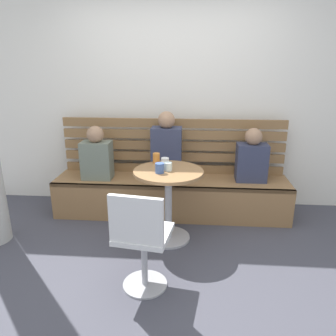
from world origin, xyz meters
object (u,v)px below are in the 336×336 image
(booth_bench, at_px, (171,196))
(person_adult, at_px, (167,149))
(cup_tumbler_orange, at_px, (156,158))
(cup_mug_blue, at_px, (160,168))
(cup_glass_short, at_px, (168,167))
(person_child_left, at_px, (252,158))
(white_chair, at_px, (141,238))
(cup_ceramic_white, at_px, (165,161))
(person_child_middle, at_px, (97,156))
(cup_espresso_small, at_px, (163,165))
(cafe_table, at_px, (168,192))

(booth_bench, height_order, person_adult, person_adult)
(cup_tumbler_orange, height_order, cup_mug_blue, cup_tumbler_orange)
(cup_glass_short, distance_m, cup_tumbler_orange, 0.29)
(person_child_left, xyz_separation_m, cup_mug_blue, (-0.97, -0.69, 0.08))
(white_chair, distance_m, cup_mug_blue, 0.80)
(cup_ceramic_white, bearing_deg, white_chair, -95.24)
(cup_mug_blue, relative_size, cup_ceramic_white, 1.19)
(booth_bench, height_order, person_child_left, person_child_left)
(person_child_middle, relative_size, cup_tumbler_orange, 6.15)
(white_chair, distance_m, person_adult, 1.46)
(cup_glass_short, bearing_deg, person_adult, 96.18)
(person_adult, distance_m, cup_mug_blue, 0.70)
(person_adult, xyz_separation_m, cup_mug_blue, (-0.01, -0.70, -0.00))
(booth_bench, relative_size, person_adult, 3.47)
(booth_bench, bearing_deg, person_adult, 149.01)
(booth_bench, bearing_deg, cup_ceramic_white, -94.97)
(cup_glass_short, bearing_deg, cup_tumbler_orange, 119.42)
(person_adult, relative_size, cup_espresso_small, 13.91)
(person_child_middle, height_order, cup_ceramic_white, person_child_middle)
(person_adult, distance_m, cup_espresso_small, 0.54)
(person_child_left, relative_size, person_child_middle, 0.99)
(cafe_table, height_order, cup_tumbler_orange, cup_tumbler_orange)
(booth_bench, distance_m, cup_tumbler_orange, 0.67)
(cup_espresso_small, relative_size, cup_tumbler_orange, 0.56)
(person_adult, distance_m, cup_glass_short, 0.62)
(booth_bench, relative_size, cup_ceramic_white, 33.75)
(person_child_left, xyz_separation_m, cup_glass_short, (-0.90, -0.62, 0.07))
(white_chair, xyz_separation_m, cup_tumbler_orange, (-0.00, 1.06, 0.33))
(cup_tumbler_orange, relative_size, cup_ceramic_white, 1.25)
(white_chair, distance_m, cup_glass_short, 0.88)
(person_child_left, bearing_deg, person_adult, 179.92)
(cafe_table, bearing_deg, white_chair, -99.79)
(cup_glass_short, bearing_deg, cup_ceramic_white, 103.37)
(cup_glass_short, height_order, cup_mug_blue, cup_mug_blue)
(booth_bench, height_order, cafe_table, cafe_table)
(booth_bench, relative_size, person_child_left, 4.45)
(white_chair, height_order, person_child_left, person_child_left)
(person_child_middle, bearing_deg, booth_bench, 2.12)
(cup_mug_blue, bearing_deg, cup_tumbler_orange, 101.78)
(white_chair, height_order, person_adult, person_adult)
(cup_espresso_small, height_order, cup_ceramic_white, cup_ceramic_white)
(booth_bench, relative_size, white_chair, 3.18)
(person_child_middle, bearing_deg, cup_mug_blue, -38.46)
(white_chair, height_order, cup_tumbler_orange, white_chair)
(white_chair, height_order, cup_mug_blue, white_chair)
(cup_espresso_small, bearing_deg, booth_bench, 84.65)
(person_child_middle, distance_m, cup_tumbler_orange, 0.79)
(person_child_left, relative_size, cup_tumbler_orange, 6.07)
(booth_bench, xyz_separation_m, cup_glass_short, (0.01, -0.58, 0.56))
(cup_tumbler_orange, xyz_separation_m, cup_mug_blue, (0.07, -0.33, -0.00))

